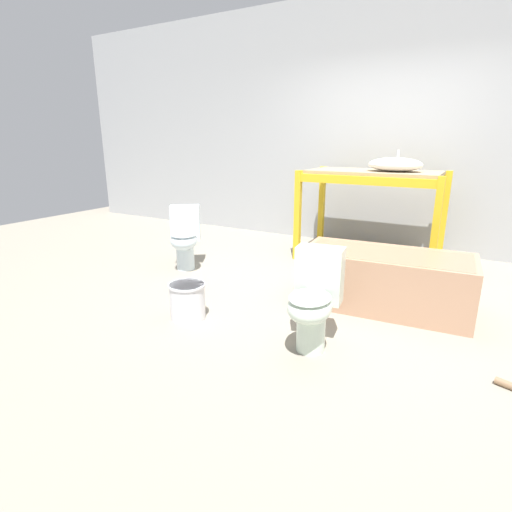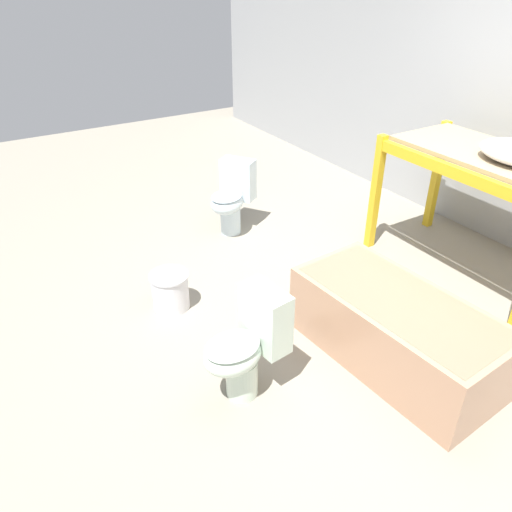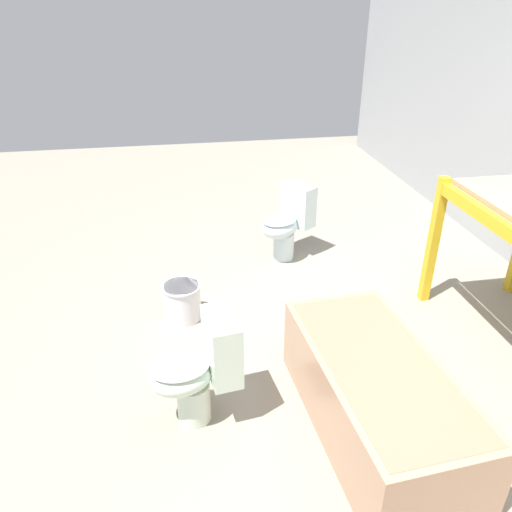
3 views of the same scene
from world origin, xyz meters
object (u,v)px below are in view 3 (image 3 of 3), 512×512
at_px(bathtub_main, 377,391).
at_px(toilet_far, 287,222).
at_px(toilet_near, 199,369).
at_px(bucket_white, 182,301).

xyz_separation_m(bathtub_main, toilet_far, (-2.21, -0.01, 0.09)).
bearing_deg(toilet_near, toilet_far, 145.76).
xyz_separation_m(toilet_near, toilet_far, (-1.94, 0.98, 0.00)).
distance_m(bathtub_main, bucket_white, 1.70).
height_order(bathtub_main, toilet_near, toilet_near).
bearing_deg(toilet_near, bucket_white, 175.79).
relative_size(bathtub_main, toilet_near, 2.09).
xyz_separation_m(bathtub_main, toilet_near, (-0.27, -0.99, 0.09)).
distance_m(toilet_near, bucket_white, 1.09).
bearing_deg(bucket_white, toilet_near, 3.25).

